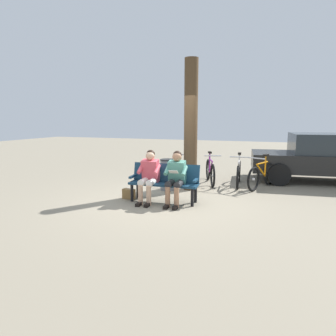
# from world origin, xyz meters

# --- Properties ---
(ground_plane) EXTENTS (40.00, 40.00, 0.00)m
(ground_plane) POSITION_xyz_m (0.00, 0.00, 0.00)
(ground_plane) COLOR gray
(bench) EXTENTS (1.62, 0.56, 0.87)m
(bench) POSITION_xyz_m (0.09, -0.00, 0.51)
(bench) COLOR navy
(bench) RESTS_ON ground
(person_reading) EXTENTS (0.50, 0.78, 1.20)m
(person_reading) POSITION_xyz_m (-0.24, 0.15, 0.66)
(person_reading) COLOR #4C8C7A
(person_reading) RESTS_ON ground
(person_companion) EXTENTS (0.50, 0.78, 1.20)m
(person_companion) POSITION_xyz_m (0.40, 0.18, 0.66)
(person_companion) COLOR #D84C59
(person_companion) RESTS_ON ground
(handbag) EXTENTS (0.31, 0.18, 0.24)m
(handbag) POSITION_xyz_m (0.96, 0.12, 0.12)
(handbag) COLOR olive
(handbag) RESTS_ON ground
(tree_trunk) EXTENTS (0.36, 0.36, 3.46)m
(tree_trunk) POSITION_xyz_m (-0.14, -1.37, 1.73)
(tree_trunk) COLOR #4C3823
(tree_trunk) RESTS_ON ground
(litter_bin) EXTENTS (0.41, 0.41, 0.84)m
(litter_bin) POSITION_xyz_m (0.41, -1.09, 0.42)
(litter_bin) COLOR slate
(litter_bin) RESTS_ON ground
(bicycle_red) EXTENTS (0.72, 1.58, 0.94)m
(bicycle_red) POSITION_xyz_m (-1.98, -2.16, 0.36)
(bicycle_red) COLOR black
(bicycle_red) RESTS_ON ground
(bicycle_purple) EXTENTS (0.48, 1.68, 0.94)m
(bicycle_purple) POSITION_xyz_m (-1.33, -2.29, 0.36)
(bicycle_purple) COLOR black
(bicycle_purple) RESTS_ON ground
(bicycle_orange) EXTENTS (0.68, 1.60, 0.94)m
(bicycle_orange) POSITION_xyz_m (-0.50, -2.29, 0.36)
(bicycle_orange) COLOR black
(bicycle_orange) RESTS_ON ground
(bicycle_blue) EXTENTS (0.50, 1.66, 0.94)m
(bicycle_blue) POSITION_xyz_m (0.22, -2.33, 0.36)
(bicycle_blue) COLOR black
(bicycle_blue) RESTS_ON ground
(parked_car) EXTENTS (4.38, 2.39, 1.47)m
(parked_car) POSITION_xyz_m (-3.74, -3.74, 0.77)
(parked_car) COLOR black
(parked_car) RESTS_ON ground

